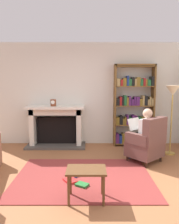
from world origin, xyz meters
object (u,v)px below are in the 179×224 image
object	(u,v)px
fireplace	(57,124)
mantel_clock	(54,103)
bookshelf	(134,107)
armchair_reading	(148,143)
side_table	(87,174)
floor_lamp	(173,96)
seated_reader	(143,132)

from	to	relation	value
fireplace	mantel_clock	xyz separation A→B (m)	(-0.05, -0.10, 0.58)
bookshelf	fireplace	bearing A→B (deg)	-179.07
armchair_reading	side_table	world-z (taller)	armchair_reading
mantel_clock	armchair_reading	size ratio (longest dim) A/B	0.18
floor_lamp	fireplace	bearing A→B (deg)	165.61
armchair_reading	floor_lamp	world-z (taller)	floor_lamp
bookshelf	floor_lamp	world-z (taller)	bookshelf
side_table	armchair_reading	bearing A→B (deg)	50.24
mantel_clock	floor_lamp	bearing A→B (deg)	-12.16
mantel_clock	armchair_reading	world-z (taller)	mantel_clock
armchair_reading	floor_lamp	xyz separation A→B (m)	(0.68, 0.54, 0.93)
seated_reader	floor_lamp	xyz separation A→B (m)	(0.76, 0.45, 0.73)
armchair_reading	floor_lamp	bearing A→B (deg)	177.85
mantel_clock	floor_lamp	xyz separation A→B (m)	(2.82, -0.61, 0.20)
floor_lamp	side_table	bearing A→B (deg)	-133.40
seated_reader	side_table	xyz separation A→B (m)	(-1.18, -1.60, -0.23)
mantel_clock	seated_reader	xyz separation A→B (m)	(2.06, -1.06, -0.53)
bookshelf	floor_lamp	bearing A→B (deg)	-45.75
fireplace	armchair_reading	bearing A→B (deg)	-30.93
fireplace	mantel_clock	world-z (taller)	mantel_clock
fireplace	seated_reader	size ratio (longest dim) A/B	1.34
bookshelf	seated_reader	xyz separation A→B (m)	(-0.03, -1.19, -0.41)
fireplace	floor_lamp	size ratio (longest dim) A/B	0.95
seated_reader	side_table	distance (m)	2.00
bookshelf	floor_lamp	xyz separation A→B (m)	(0.72, -0.74, 0.32)
fireplace	armchair_reading	size ratio (longest dim) A/B	1.57
fireplace	floor_lamp	xyz separation A→B (m)	(2.76, -0.71, 0.79)
fireplace	mantel_clock	size ratio (longest dim) A/B	8.69
side_table	seated_reader	bearing A→B (deg)	53.59
fireplace	floor_lamp	world-z (taller)	floor_lamp
bookshelf	side_table	xyz separation A→B (m)	(-1.21, -2.79, -0.64)
side_table	mantel_clock	bearing A→B (deg)	108.38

